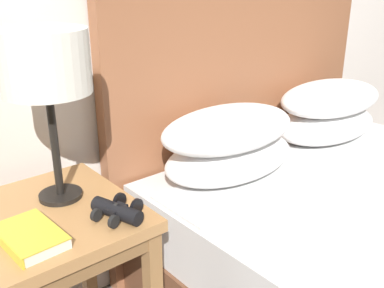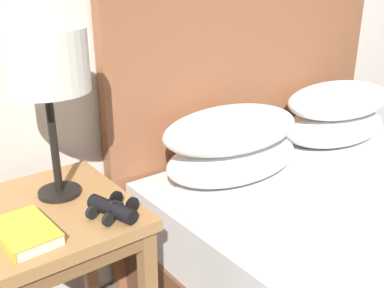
{
  "view_description": "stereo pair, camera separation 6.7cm",
  "coord_description": "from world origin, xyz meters",
  "px_view_note": "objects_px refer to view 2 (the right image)",
  "views": [
    {
      "loc": [
        -1.11,
        -0.53,
        1.29
      ],
      "look_at": [
        -0.21,
        0.55,
        0.73
      ],
      "focal_mm": 42.0,
      "sensor_mm": 36.0,
      "label": 1
    },
    {
      "loc": [
        -1.06,
        -0.57,
        1.29
      ],
      "look_at": [
        -0.21,
        0.55,
        0.73
      ],
      "focal_mm": 42.0,
      "sensor_mm": 36.0,
      "label": 2
    }
  ],
  "objects_px": {
    "book_on_nightstand": "(24,232)",
    "table_lamp": "(44,65)",
    "binoculars_pair": "(113,209)",
    "nightstand": "(52,236)"
  },
  "relations": [
    {
      "from": "book_on_nightstand",
      "to": "table_lamp",
      "type": "bearing_deg",
      "value": 47.01
    },
    {
      "from": "table_lamp",
      "to": "binoculars_pair",
      "type": "relative_size",
      "value": 3.06
    },
    {
      "from": "nightstand",
      "to": "table_lamp",
      "type": "bearing_deg",
      "value": 45.57
    },
    {
      "from": "book_on_nightstand",
      "to": "nightstand",
      "type": "bearing_deg",
      "value": 47.81
    },
    {
      "from": "table_lamp",
      "to": "book_on_nightstand",
      "type": "relative_size",
      "value": 2.43
    },
    {
      "from": "table_lamp",
      "to": "book_on_nightstand",
      "type": "height_order",
      "value": "table_lamp"
    },
    {
      "from": "nightstand",
      "to": "book_on_nightstand",
      "type": "bearing_deg",
      "value": -132.19
    },
    {
      "from": "nightstand",
      "to": "binoculars_pair",
      "type": "distance_m",
      "value": 0.24
    },
    {
      "from": "nightstand",
      "to": "book_on_nightstand",
      "type": "distance_m",
      "value": 0.19
    },
    {
      "from": "binoculars_pair",
      "to": "book_on_nightstand",
      "type": "bearing_deg",
      "value": 170.65
    }
  ]
}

